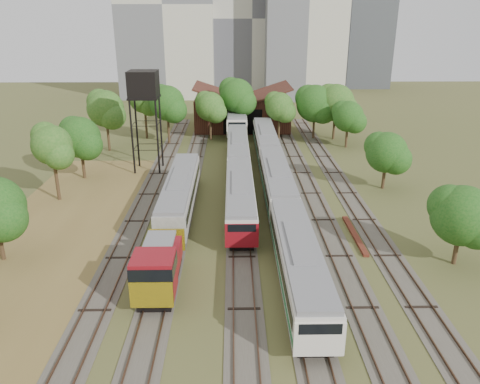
{
  "coord_description": "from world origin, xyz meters",
  "views": [
    {
      "loc": [
        -2.72,
        -23.42,
        18.48
      ],
      "look_at": [
        -2.01,
        19.03,
        2.5
      ],
      "focal_mm": 35.0,
      "sensor_mm": 36.0,
      "label": 1
    }
  ],
  "objects_px": {
    "railcar_green_set": "(277,182)",
    "water_tower": "(144,87)",
    "railcar_red_set": "(239,170)",
    "shunter_locomotive": "(158,269)"
  },
  "relations": [
    {
      "from": "railcar_green_set",
      "to": "water_tower",
      "type": "relative_size",
      "value": 4.19
    },
    {
      "from": "railcar_green_set",
      "to": "water_tower",
      "type": "distance_m",
      "value": 20.52
    },
    {
      "from": "shunter_locomotive",
      "to": "water_tower",
      "type": "distance_m",
      "value": 30.24
    },
    {
      "from": "railcar_green_set",
      "to": "water_tower",
      "type": "height_order",
      "value": "water_tower"
    },
    {
      "from": "railcar_green_set",
      "to": "shunter_locomotive",
      "type": "relative_size",
      "value": 6.43
    },
    {
      "from": "railcar_red_set",
      "to": "shunter_locomotive",
      "type": "xyz_separation_m",
      "value": [
        -6.0,
        -22.44,
        -0.0
      ]
    },
    {
      "from": "railcar_red_set",
      "to": "shunter_locomotive",
      "type": "relative_size",
      "value": 4.27
    },
    {
      "from": "shunter_locomotive",
      "to": "railcar_green_set",
      "type": "bearing_deg",
      "value": 60.96
    },
    {
      "from": "shunter_locomotive",
      "to": "railcar_red_set",
      "type": "bearing_deg",
      "value": 75.03
    },
    {
      "from": "railcar_green_set",
      "to": "shunter_locomotive",
      "type": "height_order",
      "value": "shunter_locomotive"
    }
  ]
}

